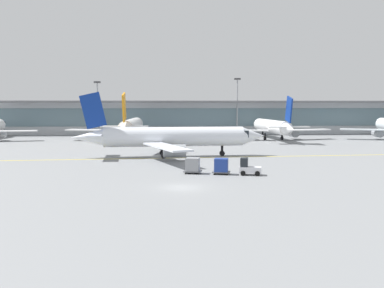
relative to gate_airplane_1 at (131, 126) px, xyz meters
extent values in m
plane|color=gray|center=(9.86, -60.34, -3.32)|extent=(400.00, 400.00, 0.00)
cube|color=yellow|center=(9.57, -35.59, -3.32)|extent=(109.76, 7.94, 0.01)
cube|color=#B2B7BC|center=(9.86, 22.95, 1.18)|extent=(173.32, 8.00, 9.00)
cube|color=slate|center=(9.86, 18.87, 1.63)|extent=(166.39, 0.16, 5.04)
cube|color=slate|center=(9.86, 21.45, 5.98)|extent=(180.25, 11.00, 0.60)
cone|color=white|center=(-35.25, 14.19, -0.12)|extent=(3.23, 3.95, 2.96)
cube|color=white|center=(-28.43, -1.27, -0.97)|extent=(13.15, 5.47, 0.26)
cylinder|color=#999EA3|center=(-30.88, 0.29, -1.84)|extent=(2.16, 3.43, 1.92)
cylinder|color=white|center=(0.01, 0.43, 0.11)|extent=(4.15, 24.10, 3.33)
cone|color=white|center=(0.49, 14.42, 0.11)|extent=(3.30, 4.11, 3.17)
cube|color=black|center=(0.40, 11.76, 0.53)|extent=(2.70, 3.09, 1.17)
cone|color=white|center=(-0.49, -14.23, 0.11)|extent=(3.01, 5.43, 2.83)
cube|color=white|center=(-8.58, -1.24, -0.81)|extent=(14.02, 7.22, 0.27)
cylinder|color=#999EA3|center=(-5.78, 0.14, -1.73)|extent=(2.18, 3.60, 2.06)
cube|color=white|center=(8.47, -1.82, -0.81)|extent=(14.07, 6.38, 0.27)
cylinder|color=#999EA3|center=(5.78, -0.26, -1.73)|extent=(2.18, 3.60, 2.06)
cube|color=orange|center=(-0.45, -13.16, 4.62)|extent=(0.51, 4.50, 6.28)
cube|color=white|center=(-2.89, -12.68, 0.61)|extent=(4.98, 2.52, 0.24)
cube|color=white|center=(2.01, -12.85, 0.61)|extent=(4.98, 2.52, 0.24)
cylinder|color=black|center=(0.30, 8.82, -2.44)|extent=(0.43, 0.43, 1.76)
cylinder|color=black|center=(0.30, 8.82, -2.88)|extent=(0.57, 0.90, 0.88)
cylinder|color=black|center=(-2.31, -1.45, -2.44)|extent=(0.43, 0.43, 1.76)
cylinder|color=black|center=(-2.31, -1.45, -2.88)|extent=(0.57, 0.90, 0.88)
cylinder|color=black|center=(2.20, -1.61, -2.44)|extent=(0.43, 0.43, 1.76)
cylinder|color=black|center=(2.20, -1.61, -2.88)|extent=(0.57, 0.90, 0.88)
cylinder|color=white|center=(34.14, 0.78, -0.10)|extent=(4.22, 22.66, 3.13)
cone|color=white|center=(33.50, 13.91, -0.10)|extent=(3.15, 3.90, 2.97)
cube|color=black|center=(33.62, 11.41, 0.29)|extent=(2.58, 2.93, 1.10)
cone|color=white|center=(34.81, -12.97, -0.10)|extent=(2.90, 5.13, 2.66)
cube|color=white|center=(26.23, -1.45, -0.96)|extent=(13.22, 5.82, 0.26)
cylinder|color=#999EA3|center=(28.73, 0.06, -1.83)|extent=(2.09, 3.40, 1.93)
cube|color=white|center=(42.22, -0.67, -0.96)|extent=(13.15, 6.95, 0.26)
cylinder|color=#999EA3|center=(39.58, 0.59, -1.83)|extent=(2.09, 3.40, 1.93)
cube|color=navy|center=(34.76, -11.97, 4.13)|extent=(0.54, 4.23, 5.89)
cube|color=white|center=(32.44, -11.71, 0.37)|extent=(4.70, 2.43, 0.22)
cube|color=white|center=(37.04, -11.49, 0.37)|extent=(4.70, 2.43, 0.22)
cylinder|color=black|center=(33.75, 8.66, -2.49)|extent=(0.40, 0.40, 1.66)
cylinder|color=black|center=(33.75, 8.66, -2.91)|extent=(0.55, 0.85, 0.83)
cylinder|color=black|center=(32.11, -1.16, -2.49)|extent=(0.40, 0.40, 1.66)
cylinder|color=black|center=(32.11, -1.16, -2.91)|extent=(0.55, 0.85, 0.83)
cylinder|color=black|center=(36.34, -0.95, -2.49)|extent=(0.40, 0.40, 1.66)
cylinder|color=black|center=(36.34, -0.95, -2.91)|extent=(0.55, 0.85, 0.83)
cone|color=white|center=(67.19, 12.65, 0.02)|extent=(3.43, 4.16, 3.08)
cube|color=black|center=(66.95, 10.07, 0.42)|extent=(2.79, 3.14, 1.14)
cube|color=white|center=(57.48, -2.05, -0.87)|extent=(13.56, 7.72, 0.27)
cylinder|color=#999EA3|center=(60.27, -0.87, -1.78)|extent=(2.32, 3.61, 2.00)
cylinder|color=silver|center=(9.57, -33.59, -0.06)|extent=(22.97, 4.73, 3.17)
cone|color=silver|center=(22.84, -32.67, -0.06)|extent=(4.00, 3.26, 3.01)
cube|color=black|center=(20.32, -32.85, 0.33)|extent=(3.01, 2.66, 1.11)
cone|color=silver|center=(-4.33, -34.55, -0.06)|extent=(5.24, 3.03, 2.69)
cube|color=silver|center=(7.16, -25.64, -0.93)|extent=(5.65, 13.38, 0.26)
cylinder|color=#999EA3|center=(8.73, -28.14, -1.81)|extent=(3.48, 2.18, 1.96)
cube|color=silver|center=(8.27, -41.80, -0.93)|extent=(7.26, 13.27, 0.26)
cylinder|color=#999EA3|center=(9.49, -39.11, -1.81)|extent=(3.48, 2.18, 1.96)
cube|color=navy|center=(-3.32, -34.48, 4.22)|extent=(4.28, 0.63, 5.96)
cube|color=silver|center=(-3.11, -32.13, 0.41)|extent=(2.55, 4.80, 0.22)
cube|color=silver|center=(-2.78, -36.78, 0.41)|extent=(2.55, 4.80, 0.22)
cylinder|color=black|center=(17.54, -33.04, -2.48)|extent=(0.41, 0.41, 1.68)
cylinder|color=black|center=(17.54, -33.04, -2.90)|extent=(0.87, 0.57, 0.84)
cylinder|color=black|center=(7.57, -31.58, -2.48)|extent=(0.41, 0.41, 1.68)
cylinder|color=black|center=(7.57, -31.58, -2.90)|extent=(0.87, 0.57, 0.84)
cylinder|color=black|center=(7.86, -35.86, -2.48)|extent=(0.41, 0.41, 1.68)
cylinder|color=black|center=(7.86, -35.86, -2.90)|extent=(0.87, 0.57, 0.84)
cube|color=silver|center=(18.38, -53.02, -2.67)|extent=(2.85, 1.96, 0.70)
cube|color=#1E2328|center=(17.65, -52.85, -1.77)|extent=(1.16, 1.41, 1.10)
cylinder|color=black|center=(19.36, -52.53, -3.02)|extent=(0.63, 0.35, 0.60)
cylinder|color=black|center=(19.05, -53.90, -3.02)|extent=(0.63, 0.35, 0.60)
cylinder|color=black|center=(17.71, -52.15, -3.02)|extent=(0.63, 0.35, 0.60)
cylinder|color=black|center=(17.39, -53.51, -3.02)|extent=(0.63, 0.35, 0.60)
cube|color=#595B60|center=(14.94, -52.22, -3.04)|extent=(2.41, 2.04, 0.12)
cube|color=navy|center=(14.94, -52.22, -2.18)|extent=(1.90, 1.82, 1.60)
cylinder|color=black|center=(15.83, -51.71, -3.21)|extent=(0.24, 0.15, 0.22)
cylinder|color=black|center=(15.51, -53.07, -3.21)|extent=(0.24, 0.15, 0.22)
cylinder|color=black|center=(14.37, -51.36, -3.21)|extent=(0.24, 0.15, 0.22)
cylinder|color=black|center=(14.05, -52.73, -3.21)|extent=(0.24, 0.15, 0.22)
cube|color=#595B60|center=(11.50, -51.41, -3.04)|extent=(2.41, 2.04, 0.12)
cube|color=gray|center=(11.50, -51.41, -2.18)|extent=(1.90, 1.82, 1.60)
cylinder|color=black|center=(12.38, -50.90, -3.21)|extent=(0.24, 0.15, 0.22)
cylinder|color=black|center=(12.07, -52.26, -3.21)|extent=(0.24, 0.15, 0.22)
cylinder|color=black|center=(10.92, -50.56, -3.21)|extent=(0.24, 0.15, 0.22)
cylinder|color=black|center=(10.61, -51.92, -3.21)|extent=(0.24, 0.15, 0.22)
cylinder|color=gray|center=(-10.00, 13.56, 3.79)|extent=(0.36, 0.36, 14.23)
cube|color=#3F3F42|center=(-10.00, 13.56, 11.16)|extent=(1.80, 0.30, 0.50)
cylinder|color=gray|center=(28.23, 16.76, 4.38)|extent=(0.36, 0.36, 15.40)
cube|color=#3F3F42|center=(28.23, 16.76, 12.33)|extent=(1.80, 0.30, 0.50)
camera|label=1|loc=(8.21, -104.35, 5.13)|focal=40.63mm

